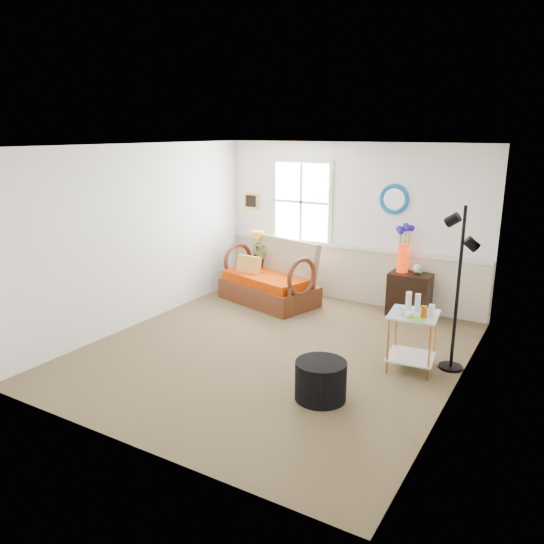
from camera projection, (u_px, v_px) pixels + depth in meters
The scene contains 19 objects.
floor at pixel (273, 351), 6.88m from camera, with size 4.50×5.00×0.01m, color brown.
ceiling at pixel (274, 146), 6.21m from camera, with size 4.50×5.00×0.01m, color white.
walls at pixel (274, 253), 6.55m from camera, with size 4.51×5.01×2.60m.
wainscot at pixel (349, 274), 8.83m from camera, with size 4.46×0.02×0.90m, color #C1B49A.
chair_rail at pixel (350, 247), 8.70m from camera, with size 4.46×0.04×0.06m, color silver.
window at pixel (302, 202), 8.96m from camera, with size 1.14×0.06×1.44m, color white, non-canonical shape.
picture at pixel (251, 201), 9.49m from camera, with size 0.28×0.03×0.28m, color #B47F1B.
mirror at pixel (394, 199), 8.15m from camera, with size 0.47×0.47×0.07m, color #1D88C5.
loveseat at pixel (269, 272), 8.71m from camera, with size 1.58×0.89×1.03m, color maroon, non-canonical shape.
throw_pillow at pixel (249, 268), 8.82m from camera, with size 0.42×0.11×0.42m, color orange, non-canonical shape.
lamp_stand at pixel (258, 274), 9.36m from camera, with size 0.35×0.35×0.63m, color black, non-canonical shape.
table_lamp at pixel (257, 244), 9.22m from camera, with size 0.25×0.25×0.46m, color #BB8222, non-canonical shape.
potted_plant at pixel (262, 252), 9.13m from camera, with size 0.29×0.32×0.25m, color #53773B.
cabinet at pixel (409, 294), 8.14m from camera, with size 0.62×0.40×0.67m, color black, non-canonical shape.
flower_vase at pixel (404, 248), 8.06m from camera, with size 0.22×0.22×0.74m, color red, non-canonical shape.
side_table at pixel (412, 342), 6.27m from camera, with size 0.55×0.55×0.70m, color #BC752B, non-canonical shape.
tabletop_items at pixel (417, 305), 6.11m from camera, with size 0.39×0.39×0.24m, color silver, non-canonical shape.
floor_lamp at pixel (458, 290), 6.13m from camera, with size 0.28×0.28×1.97m, color black, non-canonical shape.
ottoman at pixel (321, 380), 5.61m from camera, with size 0.55×0.55×0.42m, color black.
Camera 1 is at (3.23, -5.51, 2.77)m, focal length 35.00 mm.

